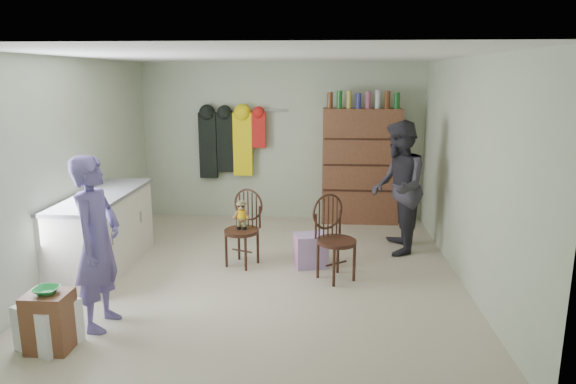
# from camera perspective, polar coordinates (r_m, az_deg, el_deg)

# --- Properties ---
(ground_plane) EXTENTS (5.00, 5.00, 0.00)m
(ground_plane) POSITION_cam_1_polar(r_m,az_deg,el_deg) (6.16, -2.48, -9.02)
(ground_plane) COLOR #C2B89C
(ground_plane) RESTS_ON ground
(room_walls) EXTENTS (5.00, 5.00, 5.00)m
(room_walls) POSITION_cam_1_polar(r_m,az_deg,el_deg) (6.29, -2.08, 6.30)
(room_walls) COLOR #B5BFA0
(room_walls) RESTS_ON ground
(counter) EXTENTS (0.64, 1.86, 0.94)m
(counter) POSITION_cam_1_polar(r_m,az_deg,el_deg) (6.51, -19.89, -4.20)
(counter) COLOR silver
(counter) RESTS_ON ground
(stool) EXTENTS (0.36, 0.31, 0.51)m
(stool) POSITION_cam_1_polar(r_m,az_deg,el_deg) (4.93, -24.94, -12.89)
(stool) COLOR brown
(stool) RESTS_ON ground
(bowl) EXTENTS (0.21, 0.21, 0.05)m
(bowl) POSITION_cam_1_polar(r_m,az_deg,el_deg) (4.82, -25.26, -9.85)
(bowl) COLOR green
(bowl) RESTS_ON stool
(plastic_tub) EXTENTS (0.53, 0.52, 0.40)m
(plastic_tub) POSITION_cam_1_polar(r_m,az_deg,el_deg) (5.02, -25.07, -13.14)
(plastic_tub) COLOR white
(plastic_tub) RESTS_ON ground
(chair_front) EXTENTS (0.55, 0.55, 0.94)m
(chair_front) POSITION_cam_1_polar(r_m,az_deg,el_deg) (6.31, -4.97, -3.40)
(chair_front) COLOR #361C13
(chair_front) RESTS_ON ground
(chair_far) EXTENTS (0.61, 0.61, 0.98)m
(chair_far) POSITION_cam_1_polar(r_m,az_deg,el_deg) (5.88, 5.08, -4.71)
(chair_far) COLOR #361C13
(chair_far) RESTS_ON ground
(striped_bag) EXTENTS (0.45, 0.38, 0.41)m
(striped_bag) POSITION_cam_1_polar(r_m,az_deg,el_deg) (6.32, 2.54, -6.50)
(striped_bag) COLOR pink
(striped_bag) RESTS_ON ground
(person_left) EXTENTS (0.41, 0.61, 1.62)m
(person_left) POSITION_cam_1_polar(r_m,az_deg,el_deg) (4.99, -20.44, -5.33)
(person_left) COLOR #5A4E8F
(person_left) RESTS_ON ground
(person_right) EXTENTS (0.70, 0.88, 1.74)m
(person_right) POSITION_cam_1_polar(r_m,az_deg,el_deg) (6.80, 12.12, 0.47)
(person_right) COLOR #2D2B33
(person_right) RESTS_ON ground
(dresser) EXTENTS (1.20, 0.39, 2.08)m
(dresser) POSITION_cam_1_polar(r_m,az_deg,el_deg) (8.12, 8.08, 2.97)
(dresser) COLOR brown
(dresser) RESTS_ON ground
(coat_rack) EXTENTS (1.42, 0.12, 1.09)m
(coat_rack) POSITION_cam_1_polar(r_m,az_deg,el_deg) (8.26, -6.47, 5.52)
(coat_rack) COLOR #99999E
(coat_rack) RESTS_ON ground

